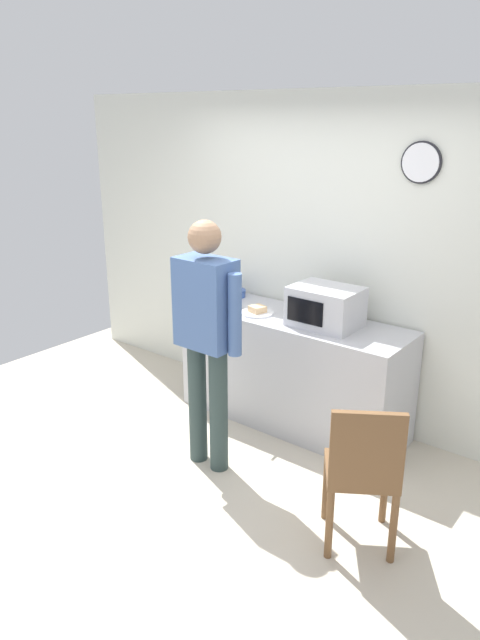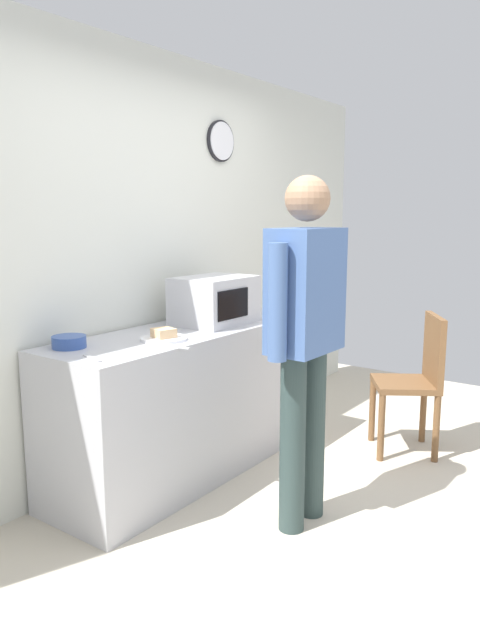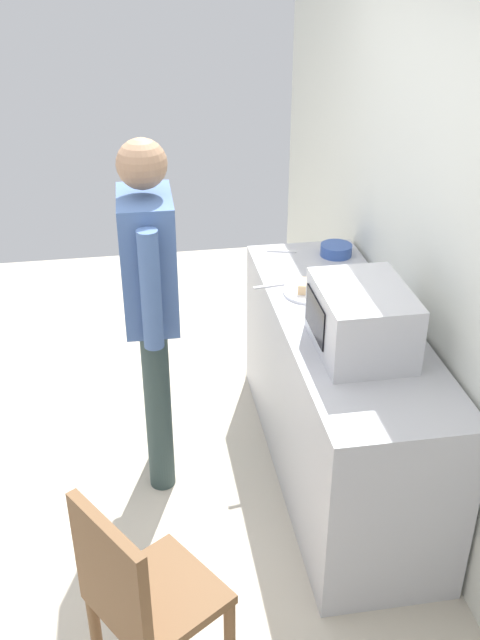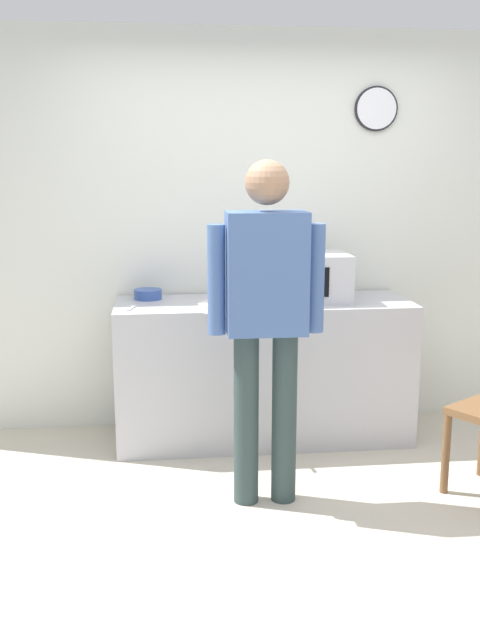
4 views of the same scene
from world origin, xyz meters
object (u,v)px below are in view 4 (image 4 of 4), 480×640
(person_standing, at_px, (266,308))
(sandwich_plate, at_px, (219,302))
(salad_bowl, at_px, (148,294))
(spoon_utensil, at_px, (132,308))
(microwave, at_px, (308,277))
(fork_utensil, at_px, (204,311))

(person_standing, bearing_deg, sandwich_plate, 101.77)
(salad_bowl, xyz_separation_m, person_standing, (0.60, -1.07, 0.11))
(salad_bowl, relative_size, spoon_utensil, 1.05)
(spoon_utensil, bearing_deg, person_standing, -48.05)
(microwave, relative_size, fork_utensil, 2.94)
(microwave, bearing_deg, person_standing, -114.13)
(salad_bowl, bearing_deg, person_standing, -60.48)
(spoon_utensil, relative_size, person_standing, 0.10)
(salad_bowl, distance_m, person_standing, 1.23)
(sandwich_plate, relative_size, spoon_utensil, 1.54)
(sandwich_plate, height_order, salad_bowl, sandwich_plate)
(microwave, bearing_deg, salad_bowl, 170.00)
(salad_bowl, xyz_separation_m, spoon_utensil, (-0.09, -0.29, -0.03))
(spoon_utensil, bearing_deg, fork_utensil, -20.58)
(salad_bowl, relative_size, person_standing, 0.10)
(spoon_utensil, bearing_deg, sandwich_plate, 2.87)
(sandwich_plate, xyz_separation_m, fork_utensil, (-0.11, -0.19, -0.02))
(salad_bowl, height_order, spoon_utensil, salad_bowl)
(microwave, bearing_deg, sandwich_plate, -171.24)
(salad_bowl, bearing_deg, microwave, -10.00)
(microwave, xyz_separation_m, person_standing, (-0.40, -0.89, -0.01))
(sandwich_plate, xyz_separation_m, spoon_utensil, (-0.53, -0.03, -0.02))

